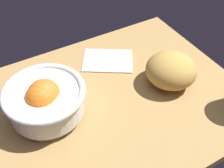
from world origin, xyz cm
name	(u,v)px	position (x,y,z in cm)	size (l,w,h in cm)	color
ground_plane	(117,100)	(0.00, 0.00, -1.50)	(67.42, 55.25, 3.00)	#AA844C
fruit_bowl	(45,99)	(-18.21, 3.47, 5.83)	(20.10, 20.10, 10.86)	white
bread_loaf	(171,70)	(15.81, -2.39, 4.64)	(14.05, 13.29, 9.28)	gold
napkin_folded	(108,60)	(5.09, 14.41, 0.40)	(15.16, 10.86, 0.80)	silver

